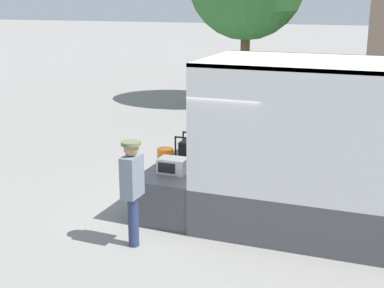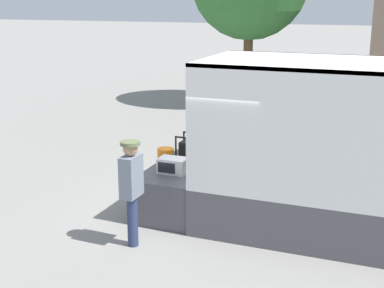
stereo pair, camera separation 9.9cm
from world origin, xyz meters
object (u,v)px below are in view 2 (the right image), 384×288
portable_generator (195,150)px  worker_person (131,182)px  orange_bucket (166,156)px  microwave (173,165)px

portable_generator → worker_person: 2.48m
orange_bucket → worker_person: bearing=-82.6°
microwave → portable_generator: (0.06, 0.99, 0.05)m
microwave → worker_person: (-0.11, -1.48, 0.14)m
microwave → worker_person: worker_person is taller
portable_generator → orange_bucket: (-0.42, -0.53, -0.03)m
microwave → portable_generator: portable_generator is taller
orange_bucket → worker_person: worker_person is taller
orange_bucket → worker_person: (0.25, -1.94, 0.12)m
portable_generator → orange_bucket: size_ratio=1.97×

